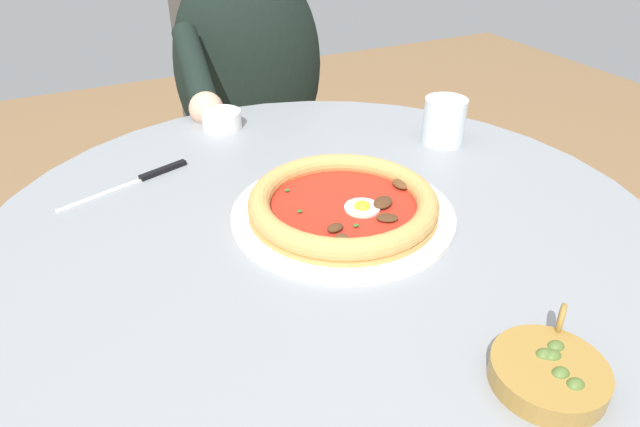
{
  "coord_description": "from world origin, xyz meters",
  "views": [
    {
      "loc": [
        -0.3,
        -0.61,
        1.15
      ],
      "look_at": [
        -0.02,
        -0.02,
        0.75
      ],
      "focal_mm": 31.47,
      "sensor_mm": 36.0,
      "label": 1
    }
  ],
  "objects_px": {
    "steak_knife": "(144,178)",
    "diner_person": "(253,138)",
    "dining_table": "(324,303)",
    "ramekin_capers": "(222,119)",
    "water_glass": "(444,123)",
    "pizza_on_plate": "(345,207)",
    "cafe_chair_diner": "(245,112)",
    "olive_pan": "(549,372)"
  },
  "relations": [
    {
      "from": "steak_knife",
      "to": "diner_person",
      "type": "relative_size",
      "value": 0.18
    },
    {
      "from": "dining_table",
      "to": "diner_person",
      "type": "xyz_separation_m",
      "value": [
        0.15,
        0.73,
        -0.04
      ]
    },
    {
      "from": "steak_knife",
      "to": "ramekin_capers",
      "type": "distance_m",
      "value": 0.23
    },
    {
      "from": "dining_table",
      "to": "water_glass",
      "type": "distance_m",
      "value": 0.4
    },
    {
      "from": "pizza_on_plate",
      "to": "water_glass",
      "type": "xyz_separation_m",
      "value": [
        0.29,
        0.15,
        0.02
      ]
    },
    {
      "from": "dining_table",
      "to": "water_glass",
      "type": "height_order",
      "value": "water_glass"
    },
    {
      "from": "water_glass",
      "to": "steak_knife",
      "type": "bearing_deg",
      "value": 169.82
    },
    {
      "from": "cafe_chair_diner",
      "to": "diner_person",
      "type": "bearing_deg",
      "value": -102.12
    },
    {
      "from": "dining_table",
      "to": "ramekin_capers",
      "type": "distance_m",
      "value": 0.43
    },
    {
      "from": "ramekin_capers",
      "to": "diner_person",
      "type": "height_order",
      "value": "diner_person"
    },
    {
      "from": "steak_knife",
      "to": "olive_pan",
      "type": "relative_size",
      "value": 1.73
    },
    {
      "from": "cafe_chair_diner",
      "to": "dining_table",
      "type": "bearing_deg",
      "value": -101.46
    },
    {
      "from": "ramekin_capers",
      "to": "olive_pan",
      "type": "height_order",
      "value": "olive_pan"
    },
    {
      "from": "cafe_chair_diner",
      "to": "ramekin_capers",
      "type": "bearing_deg",
      "value": -113.18
    },
    {
      "from": "pizza_on_plate",
      "to": "cafe_chair_diner",
      "type": "distance_m",
      "value": 0.91
    },
    {
      "from": "dining_table",
      "to": "diner_person",
      "type": "bearing_deg",
      "value": 78.66
    },
    {
      "from": "water_glass",
      "to": "ramekin_capers",
      "type": "height_order",
      "value": "water_glass"
    },
    {
      "from": "ramekin_capers",
      "to": "olive_pan",
      "type": "relative_size",
      "value": 0.61
    },
    {
      "from": "cafe_chair_diner",
      "to": "water_glass",
      "type": "bearing_deg",
      "value": -78.92
    },
    {
      "from": "dining_table",
      "to": "water_glass",
      "type": "relative_size",
      "value": 11.71
    },
    {
      "from": "dining_table",
      "to": "cafe_chair_diner",
      "type": "distance_m",
      "value": 0.89
    },
    {
      "from": "diner_person",
      "to": "cafe_chair_diner",
      "type": "xyz_separation_m",
      "value": [
        0.03,
        0.14,
        0.02
      ]
    },
    {
      "from": "dining_table",
      "to": "pizza_on_plate",
      "type": "height_order",
      "value": "pizza_on_plate"
    },
    {
      "from": "olive_pan",
      "to": "cafe_chair_diner",
      "type": "xyz_separation_m",
      "value": [
        0.11,
        1.23,
        -0.18
      ]
    },
    {
      "from": "olive_pan",
      "to": "dining_table",
      "type": "bearing_deg",
      "value": 100.53
    },
    {
      "from": "dining_table",
      "to": "olive_pan",
      "type": "relative_size",
      "value": 7.88
    },
    {
      "from": "steak_knife",
      "to": "cafe_chair_diner",
      "type": "xyz_separation_m",
      "value": [
        0.38,
        0.63,
        -0.17
      ]
    },
    {
      "from": "diner_person",
      "to": "steak_knife",
      "type": "bearing_deg",
      "value": -126.1
    },
    {
      "from": "dining_table",
      "to": "cafe_chair_diner",
      "type": "xyz_separation_m",
      "value": [
        0.18,
        0.87,
        -0.02
      ]
    },
    {
      "from": "pizza_on_plate",
      "to": "ramekin_capers",
      "type": "height_order",
      "value": "pizza_on_plate"
    },
    {
      "from": "water_glass",
      "to": "olive_pan",
      "type": "xyz_separation_m",
      "value": [
        -0.25,
        -0.51,
        -0.02
      ]
    },
    {
      "from": "pizza_on_plate",
      "to": "olive_pan",
      "type": "height_order",
      "value": "olive_pan"
    },
    {
      "from": "dining_table",
      "to": "pizza_on_plate",
      "type": "xyz_separation_m",
      "value": [
        0.03,
        -0.0,
        0.17
      ]
    },
    {
      "from": "pizza_on_plate",
      "to": "steak_knife",
      "type": "height_order",
      "value": "pizza_on_plate"
    },
    {
      "from": "steak_knife",
      "to": "olive_pan",
      "type": "bearing_deg",
      "value": -65.56
    },
    {
      "from": "dining_table",
      "to": "steak_knife",
      "type": "distance_m",
      "value": 0.36
    },
    {
      "from": "water_glass",
      "to": "olive_pan",
      "type": "distance_m",
      "value": 0.57
    },
    {
      "from": "steak_knife",
      "to": "diner_person",
      "type": "xyz_separation_m",
      "value": [
        0.35,
        0.49,
        -0.19
      ]
    },
    {
      "from": "steak_knife",
      "to": "cafe_chair_diner",
      "type": "relative_size",
      "value": 0.24
    },
    {
      "from": "pizza_on_plate",
      "to": "olive_pan",
      "type": "relative_size",
      "value": 2.6
    },
    {
      "from": "steak_knife",
      "to": "olive_pan",
      "type": "distance_m",
      "value": 0.67
    },
    {
      "from": "ramekin_capers",
      "to": "olive_pan",
      "type": "xyz_separation_m",
      "value": [
        0.1,
        -0.75,
        -0.01
      ]
    }
  ]
}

